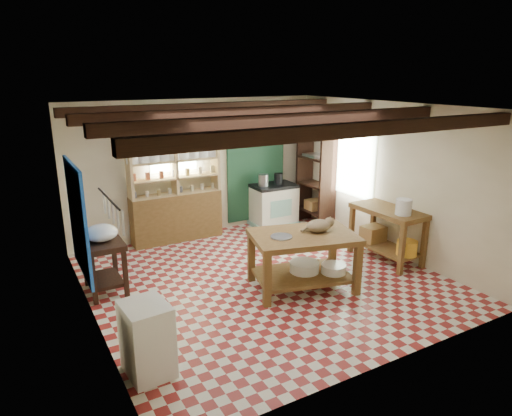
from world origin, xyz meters
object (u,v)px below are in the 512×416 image
right_counter (386,234)px  prep_table (104,266)px  work_table (303,261)px  cat (319,226)px  stove (274,205)px  white_cabinet (147,339)px

right_counter → prep_table: bearing=164.4°
work_table → prep_table: bearing=167.4°
cat → right_counter: bearing=11.2°
prep_table → work_table: bearing=-26.7°
stove → cat: 2.87m
cat → prep_table: bearing=159.3°
work_table → prep_table: (-2.55, 1.30, -0.03)m
cat → work_table: bearing=-178.7°
work_table → cat: cat is taller
stove → right_counter: 2.58m
work_table → stove: 2.90m
stove → white_cabinet: size_ratio=1.12×
stove → cat: size_ratio=2.30×
prep_table → cat: 3.14m
work_table → white_cabinet: work_table is taller
work_table → cat: bearing=11.3°
work_table → white_cabinet: 2.71m
stove → right_counter: right_counter is taller
prep_table → right_counter: 4.52m
work_table → prep_table: size_ratio=1.88×
white_cabinet → prep_table: bearing=85.1°
prep_table → white_cabinet: bearing=-90.3°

